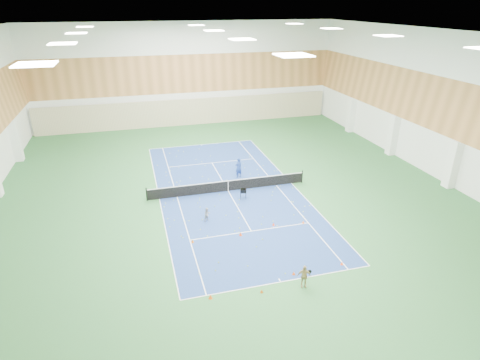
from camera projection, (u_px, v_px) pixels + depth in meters
name	position (u px, v px, depth m)	size (l,w,h in m)	color
ground	(228.00, 191.00, 32.28)	(40.00, 40.00, 0.00)	#296131
room_shell	(227.00, 119.00, 29.84)	(36.00, 40.00, 12.00)	white
wood_cladding	(227.00, 92.00, 29.02)	(36.00, 40.00, 8.00)	#B97C45
ceiling_light_grid	(226.00, 34.00, 27.42)	(21.40, 25.40, 0.06)	white
court_surface	(228.00, 191.00, 32.28)	(10.97, 23.77, 0.01)	navy
tennis_balls_scatter	(228.00, 191.00, 32.27)	(10.57, 22.77, 0.07)	#C2E727
tennis_net	(228.00, 185.00, 32.06)	(12.80, 0.10, 1.10)	black
back_curtain	(189.00, 112.00, 49.01)	(35.40, 0.16, 3.20)	#C6B793
coach	(238.00, 168.00, 34.47)	(0.66, 0.43, 1.82)	navy
child_court	(207.00, 214.00, 27.73)	(0.49, 0.38, 1.01)	gray
child_apron	(304.00, 276.00, 21.24)	(0.78, 0.32, 1.32)	tan
ball_cart	(243.00, 194.00, 30.89)	(0.48, 0.48, 0.83)	black
cone_svc_a	(193.00, 241.00, 25.37)	(0.20, 0.20, 0.22)	orange
cone_svc_b	(241.00, 234.00, 26.12)	(0.22, 0.22, 0.24)	#FE430D
cone_svc_c	(274.00, 224.00, 27.30)	(0.19, 0.19, 0.21)	#FF410D
cone_svc_d	(303.00, 222.00, 27.57)	(0.19, 0.19, 0.21)	#FF5F0D
cone_base_a	(210.00, 297.00, 20.59)	(0.21, 0.21, 0.23)	#F8530D
cone_base_b	(262.00, 291.00, 21.02)	(0.17, 0.17, 0.19)	#D6590B
cone_base_c	(294.00, 273.00, 22.38)	(0.19, 0.19, 0.21)	#FC4F0D
cone_base_d	(342.00, 263.00, 23.24)	(0.19, 0.19, 0.21)	#FB410D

